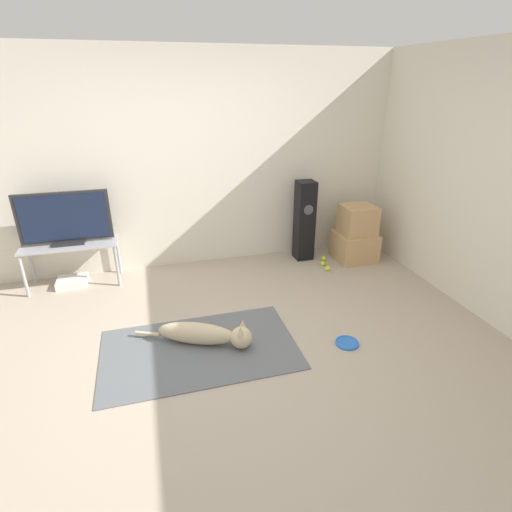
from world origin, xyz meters
TOP-DOWN VIEW (x-y plane):
  - ground_plane at (0.00, 0.00)m, footprint 12.00×12.00m
  - wall_back at (0.00, 2.10)m, footprint 8.00×0.06m
  - wall_right at (2.60, 0.00)m, footprint 0.06×8.00m
  - area_rug at (-0.21, 0.19)m, footprint 1.69×1.02m
  - dog at (-0.14, 0.25)m, footprint 1.01×0.53m
  - frisbee at (1.08, -0.09)m, footprint 0.21×0.21m
  - cardboard_box_lower at (2.04, 1.59)m, footprint 0.50×0.48m
  - cardboard_box_upper at (2.05, 1.60)m, footprint 0.41×0.40m
  - floor_speaker at (1.41, 1.81)m, footprint 0.23×0.23m
  - tv_stand at (-1.41, 1.82)m, footprint 1.02×0.41m
  - tv at (-1.41, 1.82)m, footprint 0.96×0.20m
  - tennis_ball_by_boxes at (1.64, 1.64)m, footprint 0.07×0.07m
  - tennis_ball_near_speaker at (1.56, 1.35)m, footprint 0.07×0.07m
  - tennis_ball_loose_on_carpet at (1.56, 1.50)m, footprint 0.07×0.07m
  - game_console at (-1.46, 1.80)m, footprint 0.33×0.28m

SIDE VIEW (x-z plane):
  - ground_plane at x=0.00m, z-range 0.00..0.00m
  - area_rug at x=-0.21m, z-range 0.00..0.01m
  - frisbee at x=1.08m, z-range 0.00..0.03m
  - tennis_ball_by_boxes at x=1.64m, z-range 0.00..0.07m
  - tennis_ball_near_speaker at x=1.56m, z-range 0.00..0.07m
  - tennis_ball_loose_on_carpet at x=1.56m, z-range 0.00..0.07m
  - game_console at x=-1.46m, z-range 0.00..0.09m
  - dog at x=-0.14m, z-range -0.01..0.24m
  - cardboard_box_lower at x=2.04m, z-range 0.00..0.36m
  - tv_stand at x=-1.41m, z-range 0.19..0.70m
  - floor_speaker at x=1.41m, z-range 0.00..1.04m
  - cardboard_box_upper at x=2.05m, z-range 0.36..0.73m
  - tv at x=-1.41m, z-range 0.51..1.09m
  - wall_back at x=0.00m, z-range 0.00..2.55m
  - wall_right at x=2.60m, z-range 0.00..2.55m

